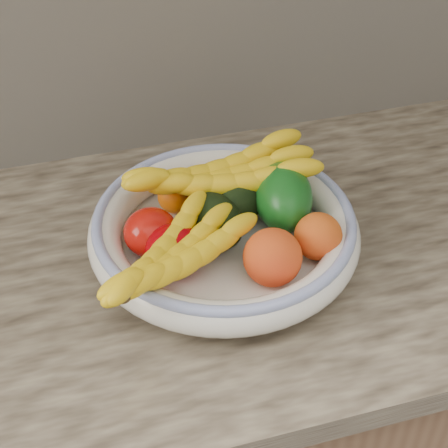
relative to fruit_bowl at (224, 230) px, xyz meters
The scene contains 13 objects.
kitchen_counter 0.49m from the fruit_bowl, 90.00° to the left, with size 2.44×0.66×1.40m.
fruit_bowl is the anchor object (origin of this frame).
clementine_back_left 0.10m from the fruit_bowl, 119.06° to the left, with size 0.06×0.06×0.05m, color #ED6505.
clementine_back_right 0.12m from the fruit_bowl, 66.71° to the left, with size 0.05×0.05×0.04m, color #E35504.
tomato_left 0.11m from the fruit_bowl, behind, with size 0.08×0.08×0.07m, color #B71008.
tomato_near_left 0.09m from the fruit_bowl, 154.92° to the right, with size 0.08×0.08×0.07m, color #A00006.
avocado_center 0.02m from the fruit_bowl, 149.68° to the left, with size 0.07×0.10×0.07m, color black.
avocado_right 0.06m from the fruit_bowl, 49.49° to the left, with size 0.07×0.10×0.07m, color black.
green_mango 0.10m from the fruit_bowl, 10.19° to the left, with size 0.08×0.13×0.09m, color #0E4D13.
peach_front 0.10m from the fruit_bowl, 65.81° to the right, with size 0.08×0.08×0.08m, color orange.
peach_right 0.14m from the fruit_bowl, 31.55° to the right, with size 0.07×0.07×0.07m, color orange.
banana_bunch_back 0.08m from the fruit_bowl, 78.47° to the left, with size 0.30×0.11×0.09m, color yellow, non-canonical shape.
banana_bunch_front 0.12m from the fruit_bowl, 139.42° to the right, with size 0.27×0.11×0.08m, color yellow, non-canonical shape.
Camera 1 is at (-0.21, 0.94, 1.59)m, focal length 55.00 mm.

